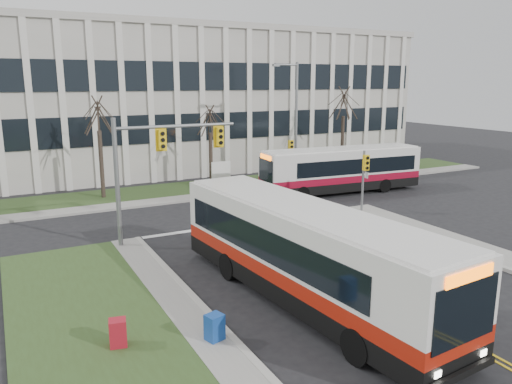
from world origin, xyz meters
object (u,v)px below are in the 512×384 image
(bus_cross, at_px, (341,171))
(newspaper_box_blue, at_px, (215,329))
(streetlight, at_px, (294,117))
(bus_main, at_px, (304,256))
(newspaper_box_red, at_px, (118,335))
(directory_sign, at_px, (221,173))

(bus_cross, xyz_separation_m, newspaper_box_blue, (-16.32, -15.30, -1.09))
(streetlight, relative_size, bus_main, 0.71)
(newspaper_box_red, bearing_deg, bus_cross, 48.64)
(newspaper_box_blue, bearing_deg, newspaper_box_red, 142.82)
(newspaper_box_blue, height_order, newspaper_box_red, same)
(streetlight, xyz_separation_m, bus_main, (-10.81, -18.08, -3.46))
(bus_main, height_order, newspaper_box_red, bus_main)
(bus_main, height_order, bus_cross, bus_main)
(streetlight, distance_m, directory_sign, 6.96)
(streetlight, height_order, bus_main, streetlight)
(directory_sign, height_order, newspaper_box_red, directory_sign)
(bus_main, bearing_deg, bus_cross, 44.04)
(streetlight, relative_size, bus_cross, 0.78)
(newspaper_box_red, bearing_deg, bus_main, 14.06)
(streetlight, bearing_deg, newspaper_box_blue, -127.48)
(directory_sign, relative_size, newspaper_box_red, 2.11)
(bus_cross, relative_size, newspaper_box_blue, 12.38)
(bus_cross, relative_size, newspaper_box_red, 12.38)
(streetlight, height_order, bus_cross, streetlight)
(bus_cross, bearing_deg, streetlight, -155.51)
(bus_cross, bearing_deg, newspaper_box_blue, -41.95)
(directory_sign, xyz_separation_m, newspaper_box_blue, (-9.33, -20.68, -0.70))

